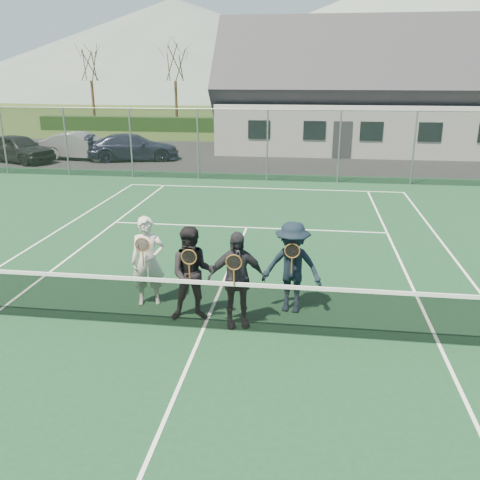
{
  "coord_description": "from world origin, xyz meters",
  "views": [
    {
      "loc": [
        1.77,
        -8.1,
        4.45
      ],
      "look_at": [
        0.46,
        1.5,
        1.25
      ],
      "focal_mm": 38.0,
      "sensor_mm": 36.0,
      "label": 1
    }
  ],
  "objects": [
    {
      "name": "tarmac_carpark",
      "position": [
        -4.0,
        20.0,
        0.01
      ],
      "size": [
        40.0,
        12.0,
        0.01
      ],
      "primitive_type": "cube",
      "color": "black",
      "rests_on": "ground"
    },
    {
      "name": "car_c",
      "position": [
        -7.51,
        18.03,
        0.69
      ],
      "size": [
        5.11,
        3.1,
        1.38
      ],
      "primitive_type": "imported",
      "rotation": [
        0.0,
        0.0,
        1.83
      ],
      "color": "#1B1C36",
      "rests_on": "ground"
    },
    {
      "name": "player_a",
      "position": [
        -1.29,
        0.93,
        0.92
      ],
      "size": [
        0.75,
        0.59,
        1.8
      ],
      "color": "beige",
      "rests_on": "court_surface"
    },
    {
      "name": "tree_c",
      "position": [
        2.0,
        33.0,
        5.79
      ],
      "size": [
        3.2,
        3.2,
        7.77
      ],
      "color": "#3D2A16",
      "rests_on": "ground"
    },
    {
      "name": "hill_centre",
      "position": [
        20.0,
        95.0,
        11.0
      ],
      "size": [
        120.0,
        120.0,
        22.0
      ],
      "primitive_type": "cone",
      "color": "slate",
      "rests_on": "ground"
    },
    {
      "name": "ground",
      "position": [
        0.0,
        20.0,
        0.0
      ],
      "size": [
        220.0,
        220.0,
        0.0
      ],
      "primitive_type": "plane",
      "color": "#2C4117",
      "rests_on": "ground"
    },
    {
      "name": "player_b",
      "position": [
        -0.26,
        0.39,
        0.92
      ],
      "size": [
        1.0,
        0.86,
        1.8
      ],
      "color": "black",
      "rests_on": "court_surface"
    },
    {
      "name": "car_b",
      "position": [
        -10.34,
        17.89,
        0.71
      ],
      "size": [
        4.44,
        1.89,
        1.42
      ],
      "primitive_type": "imported",
      "rotation": [
        0.0,
        0.0,
        1.48
      ],
      "color": "gray",
      "rests_on": "ground"
    },
    {
      "name": "player_d",
      "position": [
        1.54,
        0.97,
        0.92
      ],
      "size": [
        1.25,
        0.84,
        1.8
      ],
      "color": "black",
      "rests_on": "court_surface"
    },
    {
      "name": "tree_a",
      "position": [
        -16.0,
        33.0,
        5.79
      ],
      "size": [
        3.2,
        3.2,
        7.77
      ],
      "color": "#3D2B16",
      "rests_on": "ground"
    },
    {
      "name": "court_surface",
      "position": [
        0.0,
        0.0,
        0.01
      ],
      "size": [
        30.0,
        30.0,
        0.02
      ],
      "primitive_type": "cube",
      "color": "#14381E",
      "rests_on": "ground"
    },
    {
      "name": "car_a",
      "position": [
        -13.24,
        16.63,
        0.72
      ],
      "size": [
        4.55,
        3.18,
        1.44
      ],
      "primitive_type": "imported",
      "rotation": [
        0.0,
        0.0,
        1.18
      ],
      "color": "black",
      "rests_on": "ground"
    },
    {
      "name": "hill_west",
      "position": [
        -25.0,
        95.0,
        9.0
      ],
      "size": [
        110.0,
        110.0,
        18.0
      ],
      "primitive_type": "cone",
      "color": "#51625A",
      "rests_on": "ground"
    },
    {
      "name": "clubhouse",
      "position": [
        4.0,
        24.0,
        3.99
      ],
      "size": [
        15.6,
        8.2,
        7.7
      ],
      "color": "silver",
      "rests_on": "ground"
    },
    {
      "name": "tree_d",
      "position": [
        12.0,
        33.0,
        5.79
      ],
      "size": [
        3.2,
        3.2,
        7.77
      ],
      "color": "#342113",
      "rests_on": "ground"
    },
    {
      "name": "court_markings",
      "position": [
        0.0,
        0.0,
        0.02
      ],
      "size": [
        11.03,
        23.83,
        0.01
      ],
      "color": "white",
      "rests_on": "court_surface"
    },
    {
      "name": "perimeter_fence",
      "position": [
        0.0,
        13.5,
        1.52
      ],
      "size": [
        30.07,
        0.07,
        3.02
      ],
      "color": "slate",
      "rests_on": "ground"
    },
    {
      "name": "tennis_net",
      "position": [
        0.0,
        0.0,
        0.54
      ],
      "size": [
        11.68,
        0.08,
        1.1
      ],
      "color": "slate",
      "rests_on": "ground"
    },
    {
      "name": "tree_b",
      "position": [
        -9.0,
        33.0,
        5.79
      ],
      "size": [
        3.2,
        3.2,
        7.77
      ],
      "color": "#392715",
      "rests_on": "ground"
    },
    {
      "name": "player_c",
      "position": [
        0.57,
        0.24,
        0.92
      ],
      "size": [
        1.13,
        0.71,
        1.8
      ],
      "color": "black",
      "rests_on": "court_surface"
    },
    {
      "name": "hedge_row",
      "position": [
        0.0,
        32.0,
        0.55
      ],
      "size": [
        40.0,
        1.2,
        1.1
      ],
      "primitive_type": "cube",
      "color": "black",
      "rests_on": "ground"
    }
  ]
}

